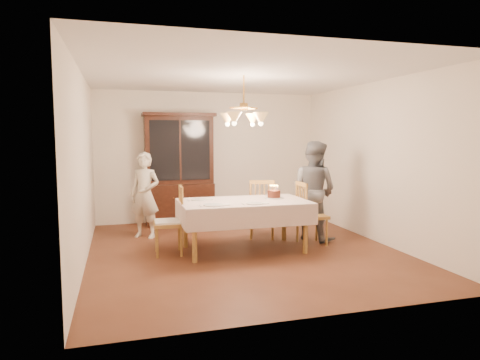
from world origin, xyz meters
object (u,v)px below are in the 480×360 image
object	(u,v)px
chair_far_side	(262,212)
birthday_cake	(274,195)
dining_table	(244,206)
elderly_woman	(145,195)
china_hutch	(179,171)

from	to	relation	value
chair_far_side	birthday_cake	bearing A→B (deg)	-90.49
dining_table	chair_far_side	bearing A→B (deg)	52.66
elderly_woman	birthday_cake	xyz separation A→B (m)	(1.90, -1.15, 0.09)
dining_table	elderly_woman	distance (m)	1.87
china_hutch	chair_far_side	size ratio (longest dim) A/B	2.16
dining_table	chair_far_side	world-z (taller)	chair_far_side
china_hutch	elderly_woman	world-z (taller)	china_hutch
dining_table	birthday_cake	size ratio (longest dim) A/B	6.33
elderly_woman	dining_table	bearing A→B (deg)	-10.88
dining_table	china_hutch	world-z (taller)	china_hutch
dining_table	elderly_woman	bearing A→B (deg)	137.35
china_hutch	chair_far_side	xyz separation A→B (m)	(1.18, -1.56, -0.60)
elderly_woman	birthday_cake	size ratio (longest dim) A/B	4.85
china_hutch	birthday_cake	size ratio (longest dim) A/B	7.20
china_hutch	chair_far_side	bearing A→B (deg)	-52.93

